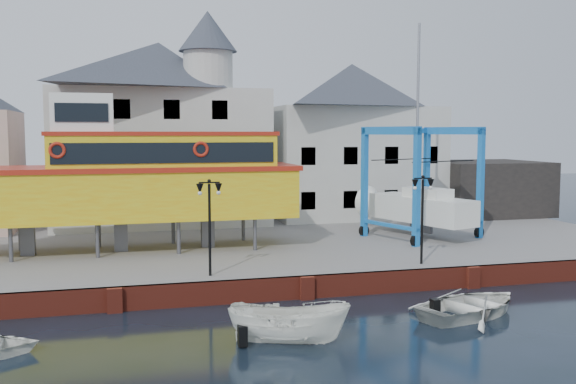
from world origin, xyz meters
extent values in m
plane|color=black|center=(0.00, 0.00, 0.00)|extent=(140.00, 140.00, 0.00)
cube|color=slate|center=(0.00, 11.00, 0.50)|extent=(44.00, 22.00, 1.00)
cube|color=maroon|center=(0.00, 0.12, 0.50)|extent=(44.00, 0.25, 1.00)
cube|color=maroon|center=(-8.00, -0.05, 0.50)|extent=(0.60, 0.36, 1.00)
cube|color=maroon|center=(0.00, -0.05, 0.50)|extent=(0.60, 0.36, 1.00)
cube|color=maroon|center=(8.00, -0.05, 0.50)|extent=(0.60, 0.36, 1.00)
cube|color=beige|center=(-5.00, 18.50, 5.50)|extent=(14.00, 8.00, 9.00)
pyramid|color=#30363D|center=(-5.00, 18.50, 11.60)|extent=(14.00, 8.00, 3.20)
cube|color=black|center=(-10.50, 14.54, 2.60)|extent=(1.00, 0.08, 1.20)
cube|color=black|center=(-7.50, 14.54, 2.60)|extent=(1.00, 0.08, 1.20)
cube|color=black|center=(-4.50, 14.54, 2.60)|extent=(1.00, 0.08, 1.20)
cube|color=black|center=(-1.50, 14.54, 2.60)|extent=(1.00, 0.08, 1.20)
cube|color=black|center=(-10.50, 14.54, 5.60)|extent=(1.00, 0.08, 1.20)
cube|color=black|center=(-7.50, 14.54, 5.60)|extent=(1.00, 0.08, 1.20)
cube|color=black|center=(-4.50, 14.54, 5.60)|extent=(1.00, 0.08, 1.20)
cube|color=black|center=(-1.50, 14.54, 5.60)|extent=(1.00, 0.08, 1.20)
cube|color=black|center=(-10.50, 14.54, 8.60)|extent=(1.00, 0.08, 1.20)
cube|color=black|center=(-7.50, 14.54, 8.60)|extent=(1.00, 0.08, 1.20)
cube|color=black|center=(-4.50, 14.54, 8.60)|extent=(1.00, 0.08, 1.20)
cube|color=black|center=(-1.50, 14.54, 8.60)|extent=(1.00, 0.08, 1.20)
cylinder|color=beige|center=(-2.00, 16.10, 11.20)|extent=(3.20, 3.20, 2.40)
cone|color=#30363D|center=(-2.00, 16.10, 13.70)|extent=(3.80, 3.80, 2.60)
cube|color=beige|center=(9.00, 19.00, 5.00)|extent=(12.00, 8.00, 8.00)
pyramid|color=#30363D|center=(9.00, 19.00, 10.60)|extent=(12.00, 8.00, 3.20)
cube|color=black|center=(4.50, 15.04, 2.60)|extent=(1.00, 0.08, 1.20)
cube|color=black|center=(7.50, 15.04, 2.60)|extent=(1.00, 0.08, 1.20)
cube|color=black|center=(10.50, 15.04, 2.60)|extent=(1.00, 0.08, 1.20)
cube|color=black|center=(13.50, 15.04, 2.60)|extent=(1.00, 0.08, 1.20)
cube|color=black|center=(4.50, 15.04, 5.60)|extent=(1.00, 0.08, 1.20)
cube|color=black|center=(7.50, 15.04, 5.60)|extent=(1.00, 0.08, 1.20)
cube|color=black|center=(10.50, 15.04, 5.60)|extent=(1.00, 0.08, 1.20)
cube|color=black|center=(13.50, 15.04, 5.60)|extent=(1.00, 0.08, 1.20)
cube|color=black|center=(19.00, 17.00, 3.00)|extent=(8.00, 7.00, 4.00)
cylinder|color=black|center=(-4.00, 1.20, 3.00)|extent=(0.12, 0.12, 4.00)
cube|color=black|center=(-4.00, 1.20, 5.05)|extent=(0.90, 0.06, 0.06)
sphere|color=black|center=(-4.00, 1.20, 5.12)|extent=(0.16, 0.16, 0.16)
cone|color=black|center=(-4.40, 1.20, 4.78)|extent=(0.32, 0.32, 0.45)
sphere|color=white|center=(-4.40, 1.20, 4.60)|extent=(0.18, 0.18, 0.18)
cone|color=black|center=(-3.60, 1.20, 4.78)|extent=(0.32, 0.32, 0.45)
sphere|color=white|center=(-3.60, 1.20, 4.60)|extent=(0.18, 0.18, 0.18)
cylinder|color=black|center=(6.00, 1.20, 3.00)|extent=(0.12, 0.12, 4.00)
cube|color=black|center=(6.00, 1.20, 5.05)|extent=(0.90, 0.06, 0.06)
sphere|color=black|center=(6.00, 1.20, 5.12)|extent=(0.16, 0.16, 0.16)
cone|color=black|center=(5.60, 1.20, 4.78)|extent=(0.32, 0.32, 0.45)
sphere|color=white|center=(5.60, 1.20, 4.60)|extent=(0.18, 0.18, 0.18)
cone|color=black|center=(6.40, 1.20, 4.78)|extent=(0.32, 0.32, 0.45)
sphere|color=white|center=(6.40, 1.20, 4.60)|extent=(0.18, 0.18, 0.18)
cylinder|color=#59595E|center=(-12.82, 6.54, 1.85)|extent=(0.20, 0.20, 1.70)
cylinder|color=#59595E|center=(-12.85, 9.72, 1.85)|extent=(0.20, 0.20, 1.70)
cylinder|color=#59595E|center=(-8.85, 6.57, 1.85)|extent=(0.20, 0.20, 1.70)
cylinder|color=#59595E|center=(-8.87, 9.75, 1.85)|extent=(0.20, 0.20, 1.70)
cylinder|color=#59595E|center=(-4.87, 6.60, 1.85)|extent=(0.20, 0.20, 1.70)
cylinder|color=#59595E|center=(-4.89, 9.78, 1.85)|extent=(0.20, 0.20, 1.70)
cylinder|color=#59595E|center=(-0.89, 6.63, 1.85)|extent=(0.20, 0.20, 1.70)
cylinder|color=#59595E|center=(-0.92, 9.81, 1.85)|extent=(0.20, 0.20, 1.70)
cube|color=#59595E|center=(-12.27, 8.14, 1.85)|extent=(0.69, 0.57, 1.70)
cube|color=#59595E|center=(-7.72, 8.17, 1.85)|extent=(0.69, 0.57, 1.70)
cube|color=#59595E|center=(-3.18, 8.21, 1.85)|extent=(0.69, 0.57, 1.70)
cube|color=#ECAB0D|center=(-6.59, 8.18, 3.95)|extent=(15.94, 4.44, 2.50)
cube|color=#AA2413|center=(-6.59, 8.18, 5.32)|extent=(16.28, 4.62, 0.25)
cube|color=#ECAB0D|center=(-5.45, 8.19, 6.11)|extent=(11.39, 3.95, 1.82)
cube|color=black|center=(-5.44, 6.23, 6.17)|extent=(10.91, 0.14, 1.02)
cube|color=black|center=(-5.47, 10.15, 6.17)|extent=(10.91, 0.14, 1.02)
cube|color=#AA2413|center=(-5.45, 8.19, 7.12)|extent=(11.62, 4.06, 0.20)
cube|color=white|center=(-9.43, 8.16, 8.06)|extent=(2.98, 2.98, 2.07)
cube|color=black|center=(-9.42, 6.65, 8.14)|extent=(2.48, 0.08, 0.91)
torus|color=#AA2413|center=(-10.55, 6.14, 6.34)|extent=(0.80, 0.17, 0.80)
torus|color=#AA2413|center=(-3.73, 6.19, 6.34)|extent=(0.80, 0.17, 0.80)
cube|color=blue|center=(7.78, 5.47, 4.22)|extent=(0.41, 0.41, 6.44)
cylinder|color=black|center=(7.78, 5.47, 1.32)|extent=(0.68, 0.43, 0.64)
cube|color=blue|center=(6.36, 9.51, 4.22)|extent=(0.41, 0.41, 6.44)
cylinder|color=black|center=(6.36, 9.51, 1.32)|extent=(0.68, 0.43, 0.64)
cube|color=blue|center=(12.68, 7.20, 4.22)|extent=(0.41, 0.41, 6.44)
cylinder|color=black|center=(12.68, 7.20, 1.32)|extent=(0.68, 0.43, 0.64)
cube|color=blue|center=(11.26, 11.24, 4.22)|extent=(0.41, 0.41, 6.44)
cylinder|color=black|center=(11.26, 11.24, 1.32)|extent=(0.68, 0.43, 0.64)
cube|color=blue|center=(7.07, 7.49, 7.28)|extent=(1.83, 4.45, 0.45)
cube|color=blue|center=(7.07, 7.49, 1.92)|extent=(1.74, 4.42, 0.19)
cube|color=blue|center=(11.97, 9.22, 7.28)|extent=(1.83, 4.45, 0.45)
cube|color=blue|center=(11.97, 9.22, 1.92)|extent=(1.74, 4.42, 0.19)
cube|color=blue|center=(8.81, 10.37, 7.28)|extent=(5.32, 2.14, 0.32)
cube|color=white|center=(9.52, 8.36, 2.66)|extent=(4.29, 7.22, 1.47)
cone|color=white|center=(8.16, 12.22, 2.66)|extent=(2.49, 2.09, 2.12)
cube|color=#59595E|center=(9.52, 8.36, 1.60)|extent=(0.76, 1.64, 0.64)
cube|color=white|center=(9.67, 7.92, 3.67)|extent=(2.31, 3.09, 0.55)
cylinder|color=#99999E|center=(9.37, 8.79, 8.46)|extent=(0.20, 0.20, 10.13)
cube|color=black|center=(10.07, 6.79, 5.55)|extent=(4.68, 1.75, 0.05)
cube|color=black|center=(8.97, 9.92, 5.55)|extent=(4.68, 1.75, 0.05)
imported|color=white|center=(-2.23, -5.44, 0.00)|extent=(4.50, 3.01, 1.63)
imported|color=white|center=(5.64, -3.96, 0.00)|extent=(6.08, 5.25, 1.06)
camera|label=1|loc=(-7.63, -26.06, 7.19)|focal=40.00mm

